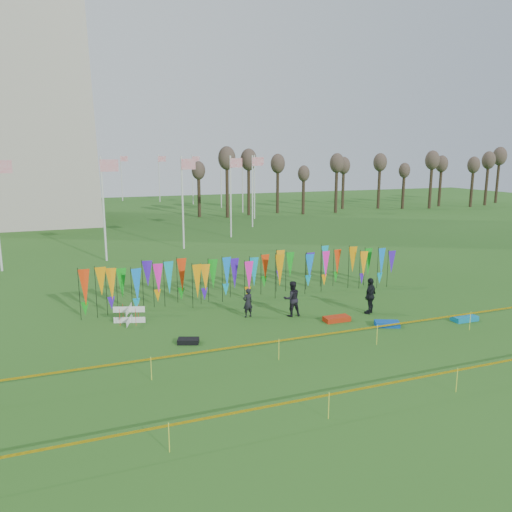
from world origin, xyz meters
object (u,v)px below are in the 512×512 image
object	(u,v)px
box_kite	(129,315)
person_right	(370,296)
person_left	(248,303)
kite_bag_blue	(387,324)
kite_bag_black	(188,341)
kite_bag_teal	(464,318)
person_mid	(292,299)
kite_bag_red	(337,319)

from	to	relation	value
box_kite	person_right	distance (m)	12.27
box_kite	person_left	distance (m)	5.89
kite_bag_blue	kite_bag_black	xyz separation A→B (m)	(-9.49, 1.25, -0.01)
kite_bag_blue	kite_bag_teal	size ratio (longest dim) A/B	0.90
box_kite	kite_bag_teal	xyz separation A→B (m)	(15.67, -5.58, -0.31)
person_mid	kite_bag_blue	distance (m)	4.84
person_mid	kite_bag_teal	distance (m)	8.65
person_mid	kite_bag_teal	world-z (taller)	person_mid
kite_bag_blue	kite_bag_black	world-z (taller)	kite_bag_blue
box_kite	kite_bag_teal	size ratio (longest dim) A/B	0.68
person_mid	person_right	distance (m)	4.13
kite_bag_red	box_kite	bearing A→B (deg)	160.91
person_mid	kite_bag_teal	xyz separation A→B (m)	(7.74, -3.77, -0.80)
box_kite	person_right	bearing A→B (deg)	-13.57
kite_bag_blue	kite_bag_black	size ratio (longest dim) A/B	1.25
person_right	person_left	bearing A→B (deg)	-48.49
kite_bag_blue	person_mid	bearing A→B (deg)	139.91
box_kite	person_left	size ratio (longest dim) A/B	0.58
person_right	kite_bag_blue	world-z (taller)	person_right
kite_bag_red	person_right	bearing A→B (deg)	12.00
person_mid	kite_bag_blue	size ratio (longest dim) A/B	1.60
kite_bag_red	kite_bag_black	distance (m)	7.60
person_left	kite_bag_black	distance (m)	4.48
kite_bag_blue	person_right	bearing A→B (deg)	80.52
kite_bag_black	person_right	bearing A→B (deg)	4.37
person_left	kite_bag_blue	xyz separation A→B (m)	(5.81, -3.72, -0.63)
person_mid	person_right	xyz separation A→B (m)	(3.98, -1.07, 0.03)
person_left	kite_bag_teal	size ratio (longest dim) A/B	1.18
person_right	kite_bag_teal	size ratio (longest dim) A/B	1.50
kite_bag_red	kite_bag_black	world-z (taller)	kite_bag_red
person_left	kite_bag_blue	size ratio (longest dim) A/B	1.31
person_right	kite_bag_black	bearing A→B (deg)	-28.54
person_mid	person_right	size ratio (longest dim) A/B	0.97
kite_bag_blue	kite_bag_red	xyz separation A→B (m)	(-1.90, 1.53, -0.00)
person_left	person_right	distance (m)	6.38
kite_bag_red	kite_bag_teal	size ratio (longest dim) A/B	1.02
person_right	kite_bag_teal	world-z (taller)	person_right
kite_bag_red	kite_bag_blue	bearing A→B (deg)	-38.88
box_kite	kite_bag_red	size ratio (longest dim) A/B	0.67
kite_bag_black	person_left	bearing A→B (deg)	33.80
kite_bag_black	kite_bag_teal	bearing A→B (deg)	-8.17
box_kite	kite_bag_teal	world-z (taller)	box_kite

